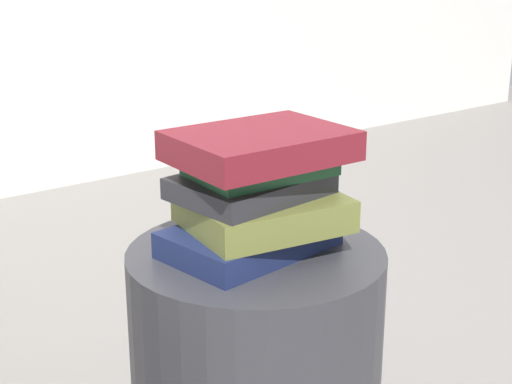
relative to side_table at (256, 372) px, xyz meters
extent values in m
cylinder|color=#333338|center=(0.00, 0.00, 0.00)|extent=(0.45, 0.45, 0.47)
cube|color=#19234C|center=(-0.01, 0.01, 0.26)|extent=(0.30, 0.22, 0.04)
cube|color=olive|center=(0.01, -0.01, 0.31)|extent=(0.28, 0.24, 0.05)
cube|color=#28282D|center=(-0.01, 0.01, 0.35)|extent=(0.26, 0.20, 0.04)
cube|color=#1E512D|center=(0.01, 0.00, 0.38)|extent=(0.23, 0.16, 0.03)
cube|color=maroon|center=(0.00, -0.01, 0.42)|extent=(0.28, 0.21, 0.05)
camera|label=1|loc=(-0.74, -0.98, 0.74)|focal=54.38mm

